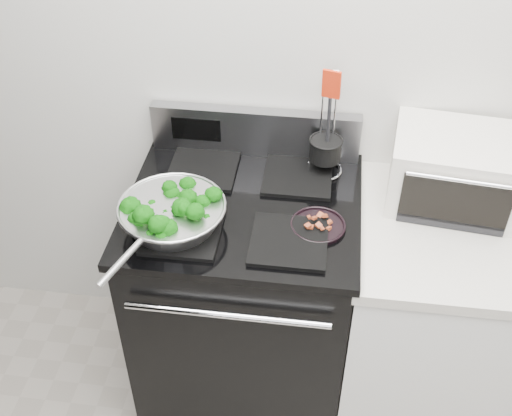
% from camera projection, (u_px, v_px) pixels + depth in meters
% --- Properties ---
extents(back_wall, '(4.00, 0.02, 2.70)m').
position_uv_depth(back_wall, '(346.00, 54.00, 2.13)').
color(back_wall, beige).
rests_on(back_wall, ground).
extents(gas_range, '(0.79, 0.69, 1.13)m').
position_uv_depth(gas_range, '(245.00, 296.00, 2.46)').
color(gas_range, black).
rests_on(gas_range, floor).
extents(counter, '(0.62, 0.68, 0.92)m').
position_uv_depth(counter, '(425.00, 319.00, 2.40)').
color(counter, white).
rests_on(counter, floor).
extents(skillet, '(0.35, 0.54, 0.07)m').
position_uv_depth(skillet, '(172.00, 214.00, 2.04)').
color(skillet, silver).
rests_on(skillet, gas_range).
extents(broccoli_pile, '(0.27, 0.27, 0.09)m').
position_uv_depth(broccoli_pile, '(172.00, 208.00, 2.03)').
color(broccoli_pile, black).
rests_on(broccoli_pile, skillet).
extents(bacon_plate, '(0.18, 0.18, 0.04)m').
position_uv_depth(bacon_plate, '(318.00, 223.00, 2.06)').
color(bacon_plate, black).
rests_on(bacon_plate, gas_range).
extents(utensil_holder, '(0.13, 0.13, 0.41)m').
position_uv_depth(utensil_holder, '(325.00, 155.00, 2.25)').
color(utensil_holder, silver).
rests_on(utensil_holder, gas_range).
extents(toaster_oven, '(0.46, 0.37, 0.25)m').
position_uv_depth(toaster_oven, '(456.00, 170.00, 2.15)').
color(toaster_oven, silver).
rests_on(toaster_oven, counter).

